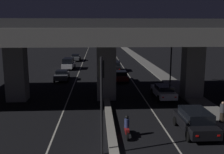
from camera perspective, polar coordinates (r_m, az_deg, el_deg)
The scene contains 16 objects.
lane_line_left_inner at distance 47.22m, azimuth -6.86°, elevation 1.98°, with size 0.12×126.00×0.00m, color beige.
lane_line_right_inner at distance 47.37m, azimuth 2.51°, elevation 2.08°, with size 0.12×126.00×0.00m, color beige.
median_divider at distance 47.11m, azimuth -2.17°, elevation 2.24°, with size 0.54×126.00×0.33m, color gray.
sidewalk_right at distance 41.37m, azimuth 10.37°, elevation 0.76°, with size 2.17×126.00×0.16m, color gray.
elevated_overpass at distance 25.78m, azimuth -2.19°, elevation 8.32°, with size 40.48×11.50×7.98m.
traffic_light_left_of_median at distance 14.35m, azimuth -2.29°, elevation -2.70°, with size 0.30×0.49×5.59m.
street_lamp at distance 33.43m, azimuth 12.10°, elevation 5.95°, with size 2.77×0.32×7.43m.
car_black_lead at distance 19.00m, azimuth 17.65°, elevation -9.09°, with size 2.07×4.32×1.60m.
car_white_second at distance 27.19m, azimuth 11.13°, elevation -3.04°, with size 1.87×4.45×1.39m.
car_dark_red_third at distance 35.05m, azimuth 1.79°, elevation 0.25°, with size 2.07×4.07×1.41m.
car_black_fourth at distance 43.23m, azimuth 0.58°, elevation 2.41°, with size 2.16×4.82×1.65m.
car_grey_lead_oncoming at distance 36.35m, azimuth -10.88°, elevation 0.39°, with size 2.01×4.38×1.37m.
car_white_second_oncoming at distance 45.96m, azimuth -9.46°, elevation 2.95°, with size 2.13×4.37×1.93m.
car_grey_third_oncoming at distance 57.37m, azimuth -7.90°, elevation 4.25°, with size 1.95×4.71×1.43m.
motorcycle_red_filtering_near at distance 17.59m, azimuth 3.24°, elevation -10.96°, with size 0.32×1.81×1.48m.
pedestrian_on_sidewalk at distance 21.26m, azimuth 22.89°, elevation -7.05°, with size 0.39×0.39×1.58m.
Camera 1 is at (-0.90, -11.58, 7.13)m, focal length 42.00 mm.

